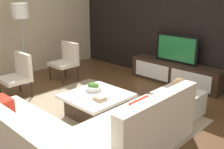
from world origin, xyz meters
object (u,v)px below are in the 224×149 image
Objects in this scene: accent_chair_near at (18,73)px; accent_chair_far at (66,59)px; television at (177,49)px; book_stack at (100,99)px; floor_lamp at (20,16)px; media_console at (175,73)px; decorative_ball at (179,85)px; sectional_couch at (74,135)px; ottoman at (178,103)px; fruit_bowl at (94,87)px; coffee_table at (97,104)px.

accent_chair_far is at bearing 105.98° from accent_chair_near.
television is 5.20× the size of book_stack.
accent_chair_far is at bearing 61.61° from floor_lamp.
media_console is 1.57m from decorative_ball.
accent_chair_near is (-2.33, 0.46, 0.21)m from sectional_couch.
book_stack reaches higher than ottoman.
accent_chair_near is at bearing -159.03° from fruit_bowl.
book_stack is (-0.74, -1.13, -0.12)m from decorative_ball.
coffee_table is at bearing -92.49° from television.
accent_chair_near is at bearing -37.28° from floor_lamp.
fruit_bowl reaches higher than book_stack.
floor_lamp is at bearing -121.73° from accent_chair_far.
book_stack is at bearing -27.04° from accent_chair_far.
sectional_couch is at bearing -53.04° from fruit_bowl.
accent_chair_far is 4.53× the size of book_stack.
floor_lamp reaches higher than television.
accent_chair_far reaches higher than fruit_bowl.
coffee_table is 1.39m from ottoman.
accent_chair_near is at bearing -83.72° from accent_chair_far.
decorative_ball is (0.34, 1.96, 0.25)m from sectional_couch.
ottoman is (2.67, 1.50, -0.29)m from accent_chair_near.
television is at bearing 63.26° from accent_chair_near.
coffee_table is (-0.61, 0.96, -0.08)m from sectional_couch.
accent_chair_near reaches higher than coffee_table.
television is 2.45m from book_stack.
media_console is at bearing 87.51° from coffee_table.
fruit_bowl is at bearing 151.01° from book_stack.
media_console is at bearing 32.44° from accent_chair_far.
television is at bearing 92.69° from book_stack.
fruit_bowl reaches higher than media_console.
ottoman is at bearing 35.68° from accent_chair_near.
ottoman is at bearing 38.77° from fruit_bowl.
accent_chair_far is 3.51× the size of decorative_ball.
coffee_table is at bearing -28.56° from fruit_bowl.
media_console is 0.90× the size of sectional_couch.
sectional_couch is (0.51, -3.25, 0.03)m from media_console.
television is 1.01× the size of coffee_table.
coffee_table is 2.13m from accent_chair_far.
television is at bearing 98.94° from sectional_couch.
sectional_couch reaches higher than fruit_bowl.
book_stack is at bearing -2.95° from floor_lamp.
media_console is 11.12× the size of book_stack.
media_console is 7.63× the size of fruit_bowl.
media_console is 2.22m from fruit_bowl.
television reaches higher than book_stack.
sectional_couch is 1.35× the size of floor_lamp.
decorative_ball is (3.33, 1.00, -0.99)m from floor_lamp.
media_console is at bearing 63.25° from accent_chair_near.
book_stack is (-0.74, -1.13, 0.21)m from ottoman.
coffee_table is 1.14× the size of accent_chair_far.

